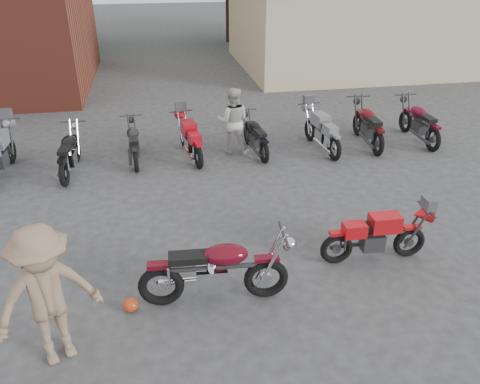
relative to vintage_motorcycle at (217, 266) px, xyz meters
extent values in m
plane|color=#363639|center=(-0.08, 0.28, -0.64)|extent=(90.00, 90.00, 0.00)
cube|color=tan|center=(8.42, 15.28, 1.11)|extent=(10.00, 8.00, 3.50)
ellipsoid|color=#B53813|center=(-1.31, 0.01, -0.53)|extent=(0.26, 0.26, 0.21)
imported|color=#B5B6B1|center=(1.26, 5.78, 0.23)|extent=(0.97, 0.83, 1.74)
imported|color=#886B54|center=(-2.21, -0.72, 0.37)|extent=(1.49, 1.22, 2.01)
camera|label=1|loc=(-0.71, -5.60, 4.19)|focal=35.00mm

